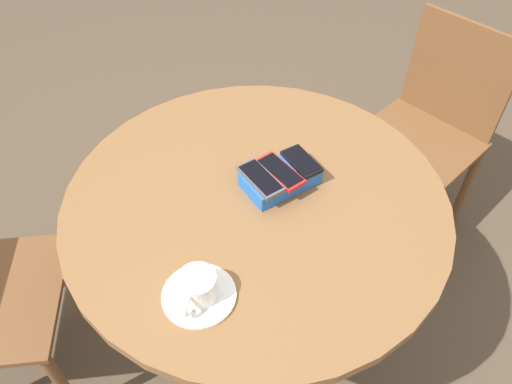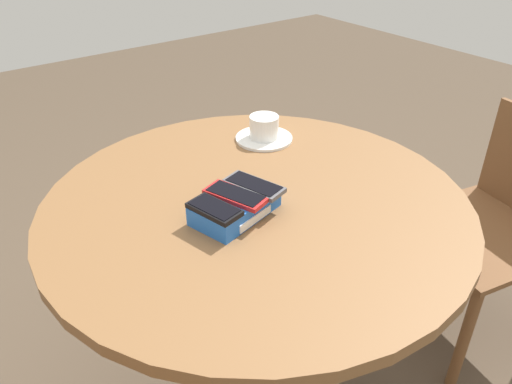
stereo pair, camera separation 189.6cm
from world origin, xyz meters
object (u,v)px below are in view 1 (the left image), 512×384
(phone_black, at_px, (302,161))
(phone_gray, at_px, (260,179))
(saucer, at_px, (199,295))
(coffee_cup, at_px, (197,287))
(round_table, at_px, (256,228))
(phone_box, at_px, (280,178))
(chair_near_window, at_px, (426,132))
(phone_red, at_px, (280,171))

(phone_black, height_order, phone_gray, same)
(saucer, xyz_separation_m, coffee_cup, (0.00, 0.00, 0.04))
(round_table, bearing_deg, phone_box, -161.99)
(round_table, height_order, chair_near_window, chair_near_window)
(phone_red, bearing_deg, saucer, 42.80)
(phone_gray, distance_m, coffee_cup, 0.35)
(phone_gray, height_order, chair_near_window, chair_near_window)
(phone_gray, xyz_separation_m, chair_near_window, (-0.83, -0.39, -0.37))
(phone_box, relative_size, phone_gray, 1.42)
(phone_box, relative_size, phone_black, 1.69)
(phone_red, bearing_deg, phone_box, -144.15)
(phone_black, xyz_separation_m, chair_near_window, (-0.71, -0.36, -0.37))
(phone_black, relative_size, phone_gray, 0.84)
(phone_gray, distance_m, saucer, 0.35)
(phone_black, relative_size, coffee_cup, 1.22)
(coffee_cup, xyz_separation_m, chair_near_window, (-1.07, -0.65, -0.36))
(phone_box, height_order, coffee_cup, coffee_cup)
(saucer, bearing_deg, phone_red, -137.20)
(chair_near_window, bearing_deg, phone_red, 26.13)
(phone_gray, relative_size, coffee_cup, 1.45)
(round_table, relative_size, saucer, 6.12)
(chair_near_window, bearing_deg, phone_black, 27.14)
(round_table, bearing_deg, coffee_cup, 48.79)
(phone_black, height_order, phone_red, same)
(phone_red, height_order, phone_gray, same)
(phone_black, height_order, coffee_cup, coffee_cup)
(phone_red, distance_m, coffee_cup, 0.40)
(phone_black, bearing_deg, phone_box, 13.60)
(phone_box, bearing_deg, chair_near_window, -153.91)
(round_table, distance_m, phone_black, 0.23)
(coffee_cup, bearing_deg, phone_gray, -131.72)
(phone_red, bearing_deg, coffee_cup, 42.88)
(round_table, xyz_separation_m, coffee_cup, (0.22, 0.25, 0.17))
(phone_box, bearing_deg, saucer, 42.74)
(phone_gray, bearing_deg, phone_box, -169.93)
(phone_gray, bearing_deg, phone_black, -168.09)
(phone_box, bearing_deg, round_table, 18.01)
(phone_gray, bearing_deg, round_table, 40.70)
(saucer, bearing_deg, phone_black, -141.35)
(saucer, bearing_deg, coffee_cup, 55.06)
(saucer, relative_size, coffee_cup, 1.58)
(phone_box, height_order, chair_near_window, chair_near_window)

